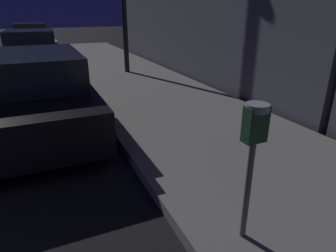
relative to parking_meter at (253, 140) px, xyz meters
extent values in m
cylinder|color=#59595B|center=(0.00, 0.00, -0.49)|extent=(0.06, 0.06, 0.97)
cube|color=#1E4728|center=(0.00, 0.00, 0.14)|extent=(0.19, 0.11, 0.30)
cylinder|color=#999EA5|center=(0.00, 0.00, 0.28)|extent=(0.19, 0.19, 0.06)
cube|color=black|center=(-0.06, 0.00, 0.18)|extent=(0.01, 0.08, 0.11)
cube|color=black|center=(-1.64, 4.00, -0.56)|extent=(1.86, 4.39, 0.64)
cube|color=#1E2328|center=(-1.64, 3.98, 0.02)|extent=(1.64, 2.32, 0.56)
cylinder|color=black|center=(-0.70, 5.36, -0.80)|extent=(0.22, 0.66, 0.66)
cylinder|color=black|center=(-0.70, 2.64, -0.80)|extent=(0.22, 0.66, 0.66)
cube|color=#B7B7BF|center=(-1.64, 10.49, -0.56)|extent=(2.07, 4.64, 0.64)
cube|color=#1E2328|center=(-1.64, 10.58, 0.02)|extent=(1.74, 2.16, 0.56)
cylinder|color=black|center=(-2.53, 11.94, -0.80)|extent=(0.25, 0.67, 0.66)
cylinder|color=black|center=(-0.64, 11.86, -0.80)|extent=(0.25, 0.67, 0.66)
cylinder|color=black|center=(-2.65, 9.12, -0.80)|extent=(0.25, 0.67, 0.66)
cylinder|color=black|center=(-0.76, 9.04, -0.80)|extent=(0.25, 0.67, 0.66)
cube|color=gold|center=(-1.64, 17.20, -0.56)|extent=(1.83, 4.46, 0.64)
cube|color=#1E2328|center=(-1.64, 17.11, 0.02)|extent=(1.60, 2.13, 0.56)
cylinder|color=black|center=(-2.56, 18.57, -0.80)|extent=(0.22, 0.66, 0.66)
cylinder|color=black|center=(-0.73, 18.58, -0.80)|extent=(0.22, 0.66, 0.66)
cylinder|color=black|center=(-2.55, 15.82, -0.80)|extent=(0.22, 0.66, 0.66)
cylinder|color=black|center=(-0.72, 15.83, -0.80)|extent=(0.22, 0.66, 0.66)
camera|label=1|loc=(-1.51, -1.69, 0.98)|focal=31.12mm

